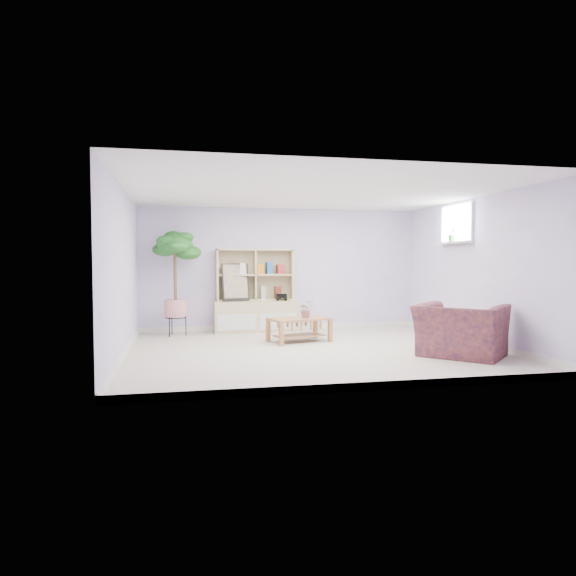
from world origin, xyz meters
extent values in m
cube|color=#BDB2A6|center=(0.00, 0.00, 0.00)|extent=(5.50, 5.00, 0.01)
cube|color=white|center=(0.00, 0.00, 2.40)|extent=(5.50, 5.00, 0.01)
cube|color=silver|center=(0.00, 2.50, 1.20)|extent=(5.50, 0.01, 2.40)
cube|color=silver|center=(0.00, -2.50, 1.20)|extent=(5.50, 0.01, 2.40)
cube|color=silver|center=(-2.75, 0.00, 1.20)|extent=(0.01, 5.00, 2.40)
cube|color=silver|center=(2.75, 0.00, 1.20)|extent=(0.01, 5.00, 2.40)
cube|color=white|center=(2.67, 0.60, 1.68)|extent=(0.14, 1.00, 0.04)
imported|color=#347936|center=(0.10, 0.85, 0.55)|extent=(0.30, 0.28, 0.28)
imported|color=#141333|center=(1.94, -0.92, 0.43)|extent=(1.52, 1.52, 0.85)
imported|color=#215621|center=(2.67, 0.66, 1.83)|extent=(0.15, 0.12, 0.26)
camera|label=1|loc=(-1.95, -7.51, 1.36)|focal=32.00mm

